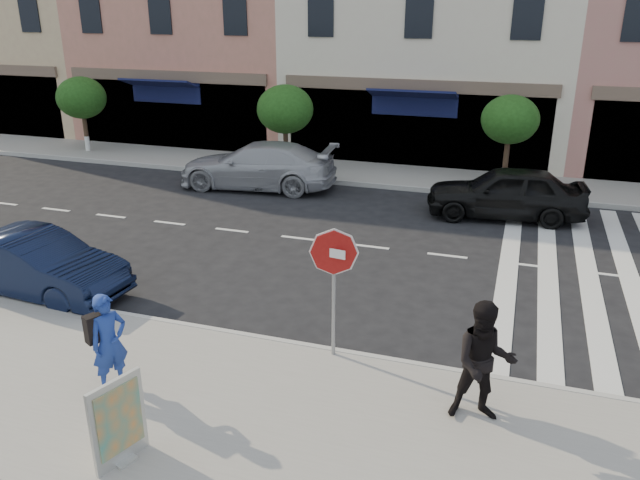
# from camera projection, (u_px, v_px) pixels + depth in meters

# --- Properties ---
(ground) EXTENTS (120.00, 120.00, 0.00)m
(ground) POSITION_uv_depth(u_px,v_px,m) (323.00, 314.00, 12.77)
(ground) COLOR black
(ground) RESTS_ON ground
(sidewalk_near) EXTENTS (60.00, 4.50, 0.15)m
(sidewalk_near) POSITION_uv_depth(u_px,v_px,m) (246.00, 419.00, 9.42)
(sidewalk_near) COLOR gray
(sidewalk_near) RESTS_ON ground
(sidewalk_far) EXTENTS (60.00, 3.00, 0.15)m
(sidewalk_far) POSITION_uv_depth(u_px,v_px,m) (417.00, 178.00, 22.51)
(sidewalk_far) COLOR gray
(sidewalk_far) RESTS_ON ground
(building_west_far) EXTENTS (12.00, 9.00, 12.00)m
(building_west_far) POSITION_uv_depth(u_px,v_px,m) (21.00, 3.00, 32.20)
(building_west_far) COLOR #D0B585
(building_west_far) RESTS_ON ground
(building_centre) EXTENTS (11.00, 9.00, 11.00)m
(building_centre) POSITION_uv_depth(u_px,v_px,m) (438.00, 16.00, 26.06)
(building_centre) COLOR beige
(building_centre) RESTS_ON ground
(street_tree_wa) EXTENTS (2.00, 2.00, 3.05)m
(street_tree_wa) POSITION_uv_depth(u_px,v_px,m) (81.00, 98.00, 25.65)
(street_tree_wa) COLOR #473323
(street_tree_wa) RESTS_ON sidewalk_far
(street_tree_wb) EXTENTS (2.10, 2.10, 3.06)m
(street_tree_wb) POSITION_uv_depth(u_px,v_px,m) (285.00, 110.00, 23.01)
(street_tree_wb) COLOR #473323
(street_tree_wb) RESTS_ON sidewalk_far
(street_tree_c) EXTENTS (1.90, 1.90, 3.04)m
(street_tree_c) POSITION_uv_depth(u_px,v_px,m) (510.00, 120.00, 20.64)
(street_tree_c) COLOR #473323
(street_tree_c) RESTS_ON sidewalk_far
(stop_sign) EXTENTS (0.83, 0.16, 2.36)m
(stop_sign) POSITION_uv_depth(u_px,v_px,m) (334.00, 264.00, 10.41)
(stop_sign) COLOR gray
(stop_sign) RESTS_ON sidewalk_near
(photographer) EXTENTS (0.62, 0.71, 1.64)m
(photographer) POSITION_uv_depth(u_px,v_px,m) (109.00, 343.00, 9.79)
(photographer) COLOR navy
(photographer) RESTS_ON sidewalk_near
(walker) EXTENTS (1.06, 0.90, 1.89)m
(walker) POSITION_uv_depth(u_px,v_px,m) (484.00, 362.00, 9.02)
(walker) COLOR black
(walker) RESTS_ON sidewalk_near
(poster_board) EXTENTS (0.37, 0.80, 1.27)m
(poster_board) POSITION_uv_depth(u_px,v_px,m) (119.00, 423.00, 8.24)
(poster_board) COLOR beige
(poster_board) RESTS_ON sidewalk_near
(car_near_mid) EXTENTS (4.27, 1.75, 1.38)m
(car_near_mid) POSITION_uv_depth(u_px,v_px,m) (35.00, 264.00, 13.47)
(car_near_mid) COLOR black
(car_near_mid) RESTS_ON ground
(car_far_left) EXTENTS (5.57, 2.69, 1.56)m
(car_far_left) POSITION_uv_depth(u_px,v_px,m) (257.00, 165.00, 21.33)
(car_far_left) COLOR #A6A6AB
(car_far_left) RESTS_ON ground
(car_far_mid) EXTENTS (4.72, 2.32, 1.55)m
(car_far_mid) POSITION_uv_depth(u_px,v_px,m) (506.00, 192.00, 18.31)
(car_far_mid) COLOR black
(car_far_mid) RESTS_ON ground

